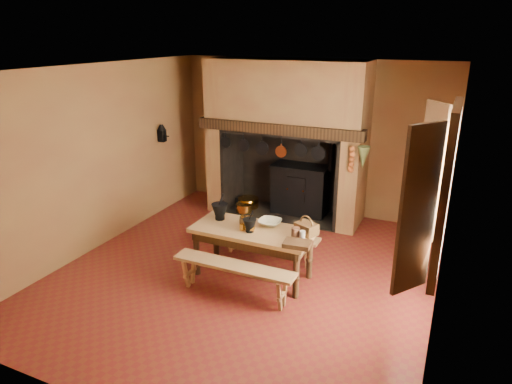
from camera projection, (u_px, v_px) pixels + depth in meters
floor at (246, 272)px, 6.47m from camera, size 5.50×5.50×0.00m
ceiling at (244, 69)px, 5.54m from camera, size 5.50×5.50×0.00m
back_wall at (310, 137)px, 8.37m from camera, size 5.00×0.02×2.80m
wall_left at (98, 158)px, 6.98m from camera, size 0.02×5.50×2.80m
wall_right at (449, 207)px, 5.03m from camera, size 0.02×5.50×2.80m
wall_front at (96, 273)px, 3.65m from camera, size 5.00×0.02×2.80m
chimney_breast at (287, 118)px, 7.97m from camera, size 2.95×0.96×2.80m
iron_range at (301, 189)px, 8.43m from camera, size 1.12×0.55×1.60m
hearth_pans at (246, 204)px, 8.76m from camera, size 0.51×0.62×0.20m
hanging_pans at (273, 149)px, 7.71m from camera, size 1.92×0.29×0.27m
onion_string at (351, 159)px, 7.18m from camera, size 0.12×0.10×0.46m
herb_bunch at (363, 157)px, 7.09m from camera, size 0.20×0.20×0.35m
window at (435, 190)px, 4.65m from camera, size 0.39×1.75×1.76m
wall_coffee_mill at (162, 132)px, 8.25m from camera, size 0.23×0.16×0.31m
work_table at (253, 237)px, 6.19m from camera, size 1.65×0.73×0.71m
bench_front at (234, 272)px, 5.78m from camera, size 1.63×0.28×0.46m
bench_back at (269, 239)px, 6.77m from camera, size 1.53×0.27×0.43m
mortar_large at (220, 211)px, 6.43m from camera, size 0.23×0.23×0.39m
mortar_small at (250, 225)px, 6.03m from camera, size 0.18×0.18×0.31m
coffee_grinder at (244, 221)px, 6.22m from camera, size 0.19×0.16×0.19m
brass_mug_a at (242, 227)px, 6.11m from camera, size 0.10×0.10×0.09m
brass_mug_b at (250, 218)px, 6.40m from camera, size 0.10×0.10×0.08m
mixing_bowl at (270, 223)px, 6.26m from camera, size 0.32×0.32×0.08m
stoneware_crock at (296, 233)px, 5.86m from camera, size 0.12×0.12×0.14m
glass_jar at (302, 236)px, 5.80m from camera, size 0.09×0.09×0.13m
wicker_basket at (306, 228)px, 5.97m from camera, size 0.33×0.29×0.26m
wooden_tray at (297, 244)px, 5.65m from camera, size 0.36×0.27×0.06m
brass_cup at (250, 228)px, 6.05m from camera, size 0.15×0.15×0.09m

